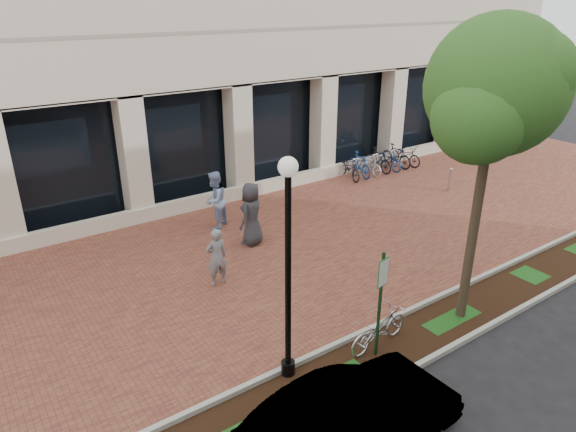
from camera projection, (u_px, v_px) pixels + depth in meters
ground at (266, 256)px, 15.17m from camera, size 120.00×120.00×0.00m
brick_plaza at (266, 256)px, 15.17m from camera, size 40.00×9.00×0.01m
planting_strip at (395, 347)px, 11.21m from camera, size 40.00×1.50×0.01m
curb_plaza_side at (371, 328)px, 11.75m from camera, size 40.00×0.12×0.12m
curb_street_side at (422, 364)px, 10.62m from camera, size 40.00×0.12×0.12m
parking_sign at (381, 292)px, 10.36m from camera, size 0.34×0.07×2.46m
lamppost at (288, 262)px, 9.42m from camera, size 0.36×0.36×4.58m
street_tree at (495, 95)px, 10.32m from camera, size 3.42×2.85×6.85m
locked_bicycle at (378, 328)px, 11.10m from camera, size 1.75×0.76×0.89m
pedestrian_left at (217, 257)px, 13.39m from camera, size 0.60×0.41×1.61m
pedestrian_mid at (215, 200)px, 16.67m from camera, size 1.18×1.13×1.93m
pedestrian_right at (251, 214)px, 15.56m from camera, size 1.15×1.01×1.97m
bollard at (450, 179)px, 20.05m from camera, size 0.12×0.12×0.96m
bike_rack_cluster at (378, 161)px, 22.33m from camera, size 4.18×1.85×1.02m
sedan_near_curb at (348, 424)px, 8.29m from camera, size 4.24×1.59×1.38m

